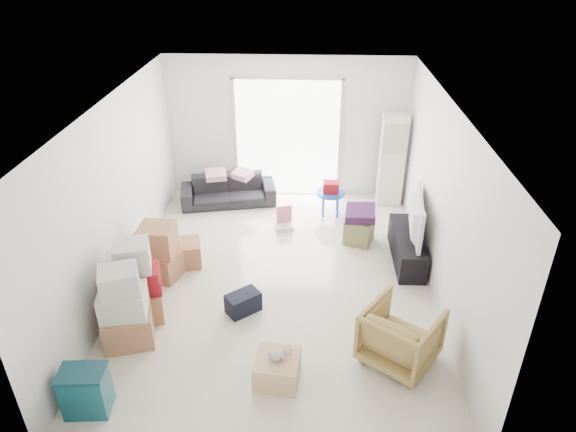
# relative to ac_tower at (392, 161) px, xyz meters

# --- Properties ---
(room_shell) EXTENTS (4.98, 6.48, 3.18)m
(room_shell) POSITION_rel_ac_tower_xyz_m (-1.95, -2.65, 0.48)
(room_shell) COLOR silver
(room_shell) RESTS_ON ground
(sliding_door) EXTENTS (2.10, 0.04, 2.33)m
(sliding_door) POSITION_rel_ac_tower_xyz_m (-1.95, 0.33, 0.37)
(sliding_door) COLOR white
(sliding_door) RESTS_ON room_shell
(ac_tower) EXTENTS (0.45, 0.30, 1.75)m
(ac_tower) POSITION_rel_ac_tower_xyz_m (0.00, 0.00, 0.00)
(ac_tower) COLOR silver
(ac_tower) RESTS_ON room_shell
(tv_console) EXTENTS (0.42, 1.38, 0.46)m
(tv_console) POSITION_rel_ac_tower_xyz_m (0.05, -1.97, -0.64)
(tv_console) COLOR black
(tv_console) RESTS_ON room_shell
(television) EXTENTS (0.80, 1.22, 0.15)m
(television) POSITION_rel_ac_tower_xyz_m (0.05, -1.97, -0.34)
(television) COLOR black
(television) RESTS_ON tv_console
(sofa) EXTENTS (1.84, 0.86, 0.69)m
(sofa) POSITION_rel_ac_tower_xyz_m (-3.06, -0.15, -0.53)
(sofa) COLOR black
(sofa) RESTS_ON room_shell
(pillow_left) EXTENTS (0.41, 0.35, 0.11)m
(pillow_left) POSITION_rel_ac_tower_xyz_m (-3.27, -0.19, -0.13)
(pillow_left) COLOR #D198A9
(pillow_left) RESTS_ON sofa
(pillow_right) EXTENTS (0.40, 0.38, 0.11)m
(pillow_right) POSITION_rel_ac_tower_xyz_m (-2.77, -0.14, -0.13)
(pillow_right) COLOR #D198A9
(pillow_right) RESTS_ON sofa
(armchair) EXTENTS (1.09, 1.08, 0.83)m
(armchair) POSITION_rel_ac_tower_xyz_m (-0.38, -4.17, -0.46)
(armchair) COLOR #AF894D
(armchair) RESTS_ON room_shell
(storage_bins) EXTENTS (0.52, 0.38, 0.57)m
(storage_bins) POSITION_rel_ac_tower_xyz_m (-3.85, -5.10, -0.59)
(storage_bins) COLOR #0F4957
(storage_bins) RESTS_ON room_shell
(box_stack_a) EXTENTS (0.72, 0.65, 1.10)m
(box_stack_a) POSITION_rel_ac_tower_xyz_m (-3.75, -4.02, -0.38)
(box_stack_a) COLOR #986244
(box_stack_a) RESTS_ON room_shell
(box_stack_b) EXTENTS (0.72, 0.72, 1.15)m
(box_stack_b) POSITION_rel_ac_tower_xyz_m (-3.75, -3.51, -0.37)
(box_stack_b) COLOR #986244
(box_stack_b) RESTS_ON room_shell
(box_stack_c) EXTENTS (0.69, 0.63, 0.86)m
(box_stack_c) POSITION_rel_ac_tower_xyz_m (-3.72, -2.58, -0.46)
(box_stack_c) COLOR #986244
(box_stack_c) RESTS_ON room_shell
(loose_box) EXTENTS (0.56, 0.56, 0.39)m
(loose_box) POSITION_rel_ac_tower_xyz_m (-3.42, -2.24, -0.68)
(loose_box) COLOR #986244
(loose_box) RESTS_ON room_shell
(duffel_bag) EXTENTS (0.52, 0.50, 0.29)m
(duffel_bag) POSITION_rel_ac_tower_xyz_m (-2.38, -3.36, -0.73)
(duffel_bag) COLOR black
(duffel_bag) RESTS_ON room_shell
(ottoman) EXTENTS (0.56, 0.56, 0.43)m
(ottoman) POSITION_rel_ac_tower_xyz_m (-0.66, -1.46, -0.66)
(ottoman) COLOR #918C54
(ottoman) RESTS_ON room_shell
(blanket) EXTENTS (0.53, 0.53, 0.14)m
(blanket) POSITION_rel_ac_tower_xyz_m (-0.66, -1.46, -0.37)
(blanket) COLOR #431C47
(blanket) RESTS_ON ottoman
(kids_table) EXTENTS (0.52, 0.52, 0.65)m
(kids_table) POSITION_rel_ac_tower_xyz_m (-1.12, -0.50, -0.41)
(kids_table) COLOR #1745B9
(kids_table) RESTS_ON room_shell
(toy_walker) EXTENTS (0.35, 0.33, 0.39)m
(toy_walker) POSITION_rel_ac_tower_xyz_m (-1.95, -1.05, -0.77)
(toy_walker) COLOR silver
(toy_walker) RESTS_ON room_shell
(wood_crate) EXTENTS (0.54, 0.54, 0.33)m
(wood_crate) POSITION_rel_ac_tower_xyz_m (-1.83, -4.57, -0.71)
(wood_crate) COLOR #DCAA7F
(wood_crate) RESTS_ON room_shell
(plush_bunny) EXTENTS (0.28, 0.16, 0.14)m
(plush_bunny) POSITION_rel_ac_tower_xyz_m (-1.80, -4.57, -0.48)
(plush_bunny) COLOR #B2ADA8
(plush_bunny) RESTS_ON wood_crate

